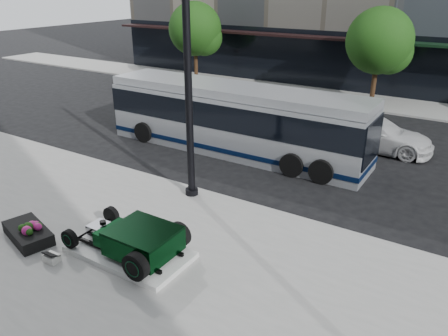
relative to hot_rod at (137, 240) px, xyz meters
The scene contains 10 objects.
ground 6.50m from the hot_rod, 89.27° to the left, with size 120.00×120.00×0.00m, color black.
sidewalk_far 20.47m from the hot_rod, 89.77° to the left, with size 70.00×4.00×0.12m, color gray.
street_trees 19.81m from the hot_rod, 86.40° to the left, with size 29.80×3.80×5.70m.
display_plinth 0.60m from the hot_rod, behind, with size 3.40×1.80×0.15m, color silver.
hot_rod is the anchor object (origin of this frame).
info_plaque 2.35m from the hot_rod, 143.54° to the right, with size 0.41×0.32×0.31m.
lamppost 5.17m from the hot_rod, 105.19° to the left, with size 0.45×0.45×8.20m.
flower_planter 3.55m from the hot_rod, 163.89° to the right, with size 1.95×1.34×0.58m.
transit_bus 9.04m from the hot_rod, 104.13° to the left, with size 12.12×2.88×2.92m.
white_sedan 12.61m from the hot_rod, 75.82° to the left, with size 2.05×5.05×1.47m, color white.
Camera 1 is at (7.16, -13.67, 7.04)m, focal length 35.00 mm.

